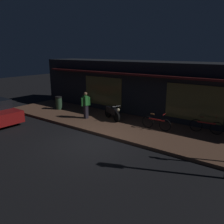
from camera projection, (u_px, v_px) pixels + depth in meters
ground_plane at (90, 143)px, 10.83m from camera, size 60.00×60.00×0.00m
sidewalk_slab at (125, 126)px, 13.13m from camera, size 18.00×4.00×0.15m
storefront_building at (153, 89)px, 15.31m from camera, size 18.00×3.30×3.60m
motorcycle at (112, 112)px, 13.92m from camera, size 1.61×0.86×0.97m
bicycle_parked at (206, 126)px, 11.67m from camera, size 1.65×0.42×0.91m
bicycle_extra at (156, 123)px, 12.21m from camera, size 1.66×0.42×0.91m
person_photographer at (86, 105)px, 14.14m from camera, size 0.43×0.61×1.67m
trash_bin at (59, 103)px, 16.48m from camera, size 0.48×0.48×0.93m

